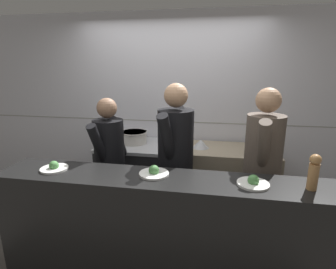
{
  "coord_description": "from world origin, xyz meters",
  "views": [
    {
      "loc": [
        0.58,
        -2.19,
        1.92
      ],
      "look_at": [
        0.08,
        0.65,
        1.15
      ],
      "focal_mm": 28.0,
      "sensor_mm": 36.0,
      "label": 1
    }
  ],
  "objects": [
    {
      "name": "plated_dish_main",
      "position": [
        -0.78,
        -0.26,
        1.05
      ],
      "size": [
        0.23,
        0.23,
        0.08
      ],
      "color": "white",
      "rests_on": "pass_counter"
    },
    {
      "name": "ground_plane",
      "position": [
        0.0,
        0.0,
        0.0
      ],
      "size": [
        14.0,
        14.0,
        0.0
      ],
      "primitive_type": "plane",
      "color": "#4C4742"
    },
    {
      "name": "chef_head_cook",
      "position": [
        -0.51,
        0.35,
        0.89
      ],
      "size": [
        0.37,
        0.7,
        1.59
      ],
      "rotation": [
        0.0,
        0.0,
        -0.15
      ],
      "color": "black",
      "rests_on": "ground_plane"
    },
    {
      "name": "oven_range",
      "position": [
        -0.45,
        0.99,
        0.46
      ],
      "size": [
        0.86,
        0.71,
        0.91
      ],
      "color": "#232326",
      "rests_on": "ground_plane"
    },
    {
      "name": "wall_back_tiled",
      "position": [
        0.0,
        1.39,
        1.3
      ],
      "size": [
        8.0,
        0.06,
        2.6
      ],
      "color": "silver",
      "rests_on": "ground_plane"
    },
    {
      "name": "stock_pot",
      "position": [
        -0.45,
        1.03,
        0.99
      ],
      "size": [
        0.35,
        0.35,
        0.16
      ],
      "color": "beige",
      "rests_on": "oven_range"
    },
    {
      "name": "mixing_bowl_steel",
      "position": [
        0.44,
        0.97,
        0.96
      ],
      "size": [
        0.21,
        0.21,
        0.11
      ],
      "color": "#B7BABF",
      "rests_on": "prep_counter"
    },
    {
      "name": "pepper_mill",
      "position": [
        1.31,
        -0.26,
        1.17
      ],
      "size": [
        0.08,
        0.08,
        0.27
      ],
      "color": "#AD7A47",
      "rests_on": "pass_counter"
    },
    {
      "name": "chef_sous",
      "position": [
        0.22,
        0.29,
        0.98
      ],
      "size": [
        0.42,
        0.77,
        1.75
      ],
      "rotation": [
        0.0,
        0.0,
        -0.22
      ],
      "color": "black",
      "rests_on": "ground_plane"
    },
    {
      "name": "plated_dish_dessert",
      "position": [
        0.9,
        -0.27,
        1.05
      ],
      "size": [
        0.24,
        0.24,
        0.09
      ],
      "color": "white",
      "rests_on": "pass_counter"
    },
    {
      "name": "plated_dish_appetiser",
      "position": [
        0.11,
        -0.21,
        1.05
      ],
      "size": [
        0.25,
        0.25,
        0.09
      ],
      "color": "white",
      "rests_on": "pass_counter"
    },
    {
      "name": "prep_counter",
      "position": [
        0.7,
        0.99,
        0.45
      ],
      "size": [
        1.34,
        0.65,
        0.91
      ],
      "color": "gray",
      "rests_on": "ground_plane"
    },
    {
      "name": "chef_line",
      "position": [
        1.06,
        0.3,
        0.96
      ],
      "size": [
        0.42,
        0.75,
        1.72
      ],
      "rotation": [
        0.0,
        0.0,
        -0.21
      ],
      "color": "black",
      "rests_on": "ground_plane"
    },
    {
      "name": "pass_counter",
      "position": [
        0.26,
        -0.26,
        0.51
      ],
      "size": [
        2.96,
        0.45,
        1.03
      ],
      "color": "black",
      "rests_on": "ground_plane"
    }
  ]
}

